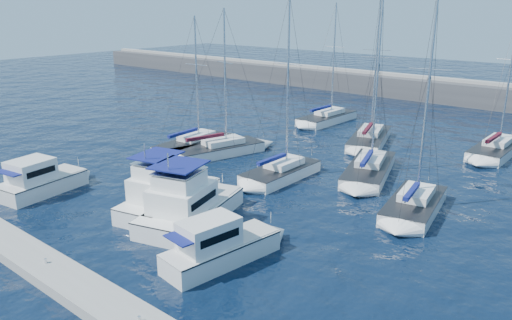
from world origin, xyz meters
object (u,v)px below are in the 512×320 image
Objects in this scene: sailboat_mid_b at (219,149)px; sailboat_back_b at (369,139)px; motor_yacht_port_outer at (39,182)px; sailboat_back_c at (496,149)px; motor_yacht_stbd_outer at (218,248)px; sailboat_mid_d at (369,169)px; motor_yacht_port_inner at (166,195)px; sailboat_back_a at (327,118)px; sailboat_mid_c at (281,172)px; sailboat_mid_e at (414,205)px; sailboat_mid_a at (193,144)px; motor_yacht_stbd_inner at (188,206)px.

sailboat_back_b is at bearing 70.48° from sailboat_mid_b.
motor_yacht_port_outer is 0.47× the size of sailboat_back_c.
motor_yacht_stbd_outer is 0.46× the size of sailboat_mid_d.
sailboat_back_b is (2.55, 24.90, -0.62)m from motor_yacht_port_inner.
sailboat_back_b is at bearing 99.72° from sailboat_mid_d.
sailboat_back_c is at bearing -1.48° from sailboat_back_a.
sailboat_mid_c reaches higher than motor_yacht_stbd_outer.
sailboat_mid_c is at bearing 5.22° from sailboat_mid_b.
motor_yacht_port_outer is 27.60m from sailboat_mid_e.
sailboat_mid_d reaches higher than motor_yacht_port_inner.
sailboat_mid_a is 18.04m from sailboat_back_b.
sailboat_back_a is (-5.97, 30.35, -0.62)m from motor_yacht_port_inner.
motor_yacht_port_outer is 0.43× the size of sailboat_mid_e.
sailboat_mid_a is (-17.79, 14.90, -0.44)m from motor_yacht_stbd_outer.
motor_yacht_port_inner is 30.94m from sailboat_back_a.
sailboat_mid_d is (5.19, 5.39, -0.02)m from sailboat_mid_c.
motor_yacht_stbd_inner is 0.60× the size of sailboat_back_b.
sailboat_mid_a is (0.09, 15.85, -0.44)m from motor_yacht_port_outer.
sailboat_mid_a is at bearing 119.46° from motor_yacht_stbd_inner.
sailboat_mid_b is at bearing -89.90° from sailboat_back_a.
motor_yacht_stbd_inner is 0.61× the size of sailboat_mid_c.
sailboat_mid_a is 23.24m from sailboat_mid_e.
motor_yacht_stbd_inner is at bearing 161.36° from motor_yacht_stbd_outer.
motor_yacht_stbd_inner is 0.58× the size of sailboat_mid_d.
sailboat_mid_d is at bearing 9.18° from sailboat_mid_a.
sailboat_mid_b is 26.54m from sailboat_back_c.
sailboat_mid_b is 15.76m from sailboat_back_b.
motor_yacht_port_inner is at bearing -114.95° from sailboat_back_c.
sailboat_mid_a is 0.84× the size of sailboat_mid_e.
sailboat_mid_c is 22.05m from sailboat_back_c.
sailboat_back_a is at bearing 75.14° from motor_yacht_port_outer.
sailboat_mid_c is 11.29m from sailboat_mid_e.
sailboat_back_a is at bearing 112.06° from sailboat_mid_c.
motor_yacht_port_outer is 40.77m from sailboat_back_c.
sailboat_back_a is (-13.91, 33.46, -0.43)m from motor_yacht_stbd_outer.
sailboat_back_c is (0.35, 18.42, -0.03)m from sailboat_mid_e.
sailboat_back_c is (23.56, 17.37, 0.01)m from sailboat_mid_a.
sailboat_mid_b is at bearing 141.79° from motor_yacht_stbd_outer.
sailboat_back_b is at bearing 42.57° from sailboat_mid_a.
sailboat_mid_e is at bearing 30.14° from motor_yacht_stbd_inner.
sailboat_mid_b is (-6.57, 12.05, -0.63)m from motor_yacht_port_inner.
motor_yacht_port_outer is at bearing -171.13° from motor_yacht_port_inner.
motor_yacht_port_outer is 0.74× the size of motor_yacht_stbd_inner.
motor_yacht_stbd_outer is 20.98m from sailboat_mid_b.
motor_yacht_stbd_outer is at bearing -43.99° from sailboat_mid_a.
sailboat_mid_b is (-9.23, 12.50, -0.63)m from motor_yacht_stbd_inner.
sailboat_mid_c reaches higher than motor_yacht_port_outer.
sailboat_back_c is (23.65, 33.21, -0.43)m from motor_yacht_port_outer.
sailboat_mid_a is 0.84× the size of sailboat_mid_d.
sailboat_mid_e is at bearing 1.68° from sailboat_mid_c.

